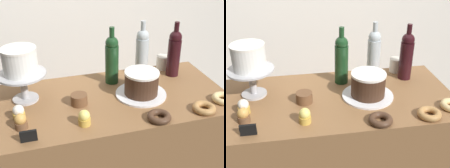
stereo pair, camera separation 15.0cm
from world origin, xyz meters
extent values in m
cube|color=brown|center=(0.00, 0.00, 0.46)|extent=(1.23, 0.61, 0.92)
cylinder|color=#B2B2B7|center=(-0.43, 0.10, 0.92)|extent=(0.13, 0.13, 0.01)
cylinder|color=#B2B2B7|center=(-0.43, 0.10, 0.99)|extent=(0.04, 0.04, 0.13)
cylinder|color=#B2B2B7|center=(-0.43, 0.10, 1.06)|extent=(0.24, 0.24, 0.01)
cylinder|color=white|center=(-0.43, 0.10, 1.13)|extent=(0.17, 0.17, 0.12)
cylinder|color=white|center=(-0.43, 0.10, 1.20)|extent=(0.17, 0.17, 0.01)
cylinder|color=white|center=(0.16, -0.01, 0.92)|extent=(0.27, 0.27, 0.01)
cylinder|color=#3D2619|center=(0.16, -0.01, 0.98)|extent=(0.18, 0.18, 0.11)
cylinder|color=white|center=(0.16, -0.01, 1.05)|extent=(0.18, 0.18, 0.01)
cylinder|color=black|center=(0.42, 0.16, 1.03)|extent=(0.08, 0.08, 0.22)
sphere|color=black|center=(0.42, 0.16, 1.15)|extent=(0.07, 0.07, 0.07)
cylinder|color=black|center=(0.42, 0.16, 1.20)|extent=(0.03, 0.03, 0.08)
cylinder|color=#B2BCC1|center=(0.25, 0.23, 1.03)|extent=(0.08, 0.08, 0.22)
sphere|color=#B2BCC1|center=(0.25, 0.23, 1.15)|extent=(0.07, 0.07, 0.07)
cylinder|color=#B2BCC1|center=(0.25, 0.23, 1.20)|extent=(0.03, 0.03, 0.08)
cylinder|color=#193D1E|center=(0.05, 0.17, 1.03)|extent=(0.08, 0.08, 0.22)
sphere|color=#193D1E|center=(0.05, 0.17, 1.15)|extent=(0.07, 0.07, 0.07)
cylinder|color=#193D1E|center=(0.05, 0.17, 1.20)|extent=(0.03, 0.03, 0.08)
cylinder|color=gold|center=(-0.47, -0.07, 0.93)|extent=(0.06, 0.06, 0.03)
sphere|color=white|center=(-0.47, -0.07, 0.96)|extent=(0.05, 0.05, 0.05)
cylinder|color=brown|center=(-0.46, -0.15, 0.93)|extent=(0.06, 0.06, 0.03)
sphere|color=#CC9347|center=(-0.46, -0.15, 0.96)|extent=(0.05, 0.05, 0.05)
cylinder|color=gold|center=(-0.18, -0.19, 0.93)|extent=(0.06, 0.06, 0.03)
sphere|color=#EFDB6B|center=(-0.18, -0.19, 0.96)|extent=(0.05, 0.05, 0.05)
torus|color=#B27F47|center=(0.39, -0.24, 0.93)|extent=(0.11, 0.11, 0.03)
torus|color=#472D1E|center=(0.15, -0.25, 0.93)|extent=(0.11, 0.11, 0.03)
torus|color=#E0C17F|center=(0.54, -0.19, 0.93)|extent=(0.11, 0.11, 0.03)
cylinder|color=brown|center=(-0.18, -0.02, 0.92)|extent=(0.08, 0.08, 0.01)
cylinder|color=brown|center=(-0.18, -0.02, 0.93)|extent=(0.08, 0.08, 0.01)
cylinder|color=brown|center=(-0.18, -0.02, 0.94)|extent=(0.08, 0.08, 0.01)
cylinder|color=brown|center=(-0.18, -0.02, 0.95)|extent=(0.08, 0.08, 0.01)
cylinder|color=brown|center=(-0.18, -0.02, 0.97)|extent=(0.08, 0.08, 0.01)
cube|color=black|center=(-0.43, -0.25, 0.94)|extent=(0.07, 0.01, 0.05)
cylinder|color=silver|center=(0.40, 0.25, 0.96)|extent=(0.08, 0.08, 0.09)
camera|label=1|loc=(-0.36, -1.27, 1.71)|focal=47.07mm
camera|label=2|loc=(-0.22, -1.30, 1.71)|focal=47.07mm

